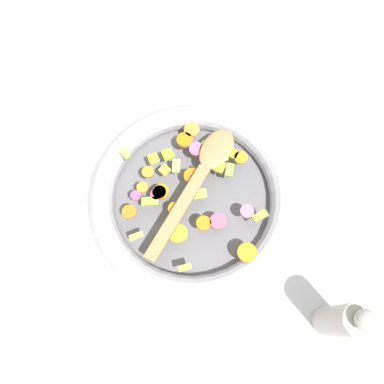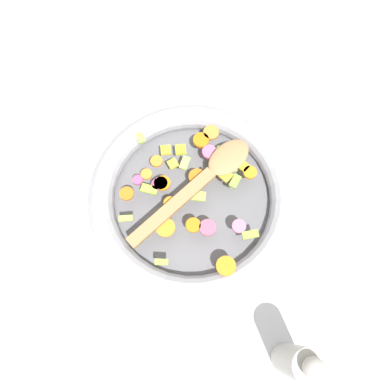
% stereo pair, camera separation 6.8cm
% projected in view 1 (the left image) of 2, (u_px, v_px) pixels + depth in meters
% --- Properties ---
extents(ground_plane, '(4.00, 4.00, 0.00)m').
position_uv_depth(ground_plane, '(192.00, 201.00, 0.73)').
color(ground_plane, silver).
extents(skillet, '(0.40, 0.40, 0.05)m').
position_uv_depth(skillet, '(192.00, 197.00, 0.71)').
color(skillet, slate).
rests_on(skillet, ground_plane).
extents(chopped_vegetables, '(0.28, 0.31, 0.01)m').
position_uv_depth(chopped_vegetables, '(189.00, 188.00, 0.68)').
color(chopped_vegetables, orange).
rests_on(chopped_vegetables, skillet).
extents(wooden_spoon, '(0.29, 0.08, 0.01)m').
position_uv_depth(wooden_spoon, '(200.00, 177.00, 0.68)').
color(wooden_spoon, '#A87F51').
rests_on(wooden_spoon, chopped_vegetables).
extents(pepper_mill, '(0.05, 0.05, 0.18)m').
position_uv_depth(pepper_mill, '(343.00, 321.00, 0.58)').
color(pepper_mill, '#B2ADA3').
rests_on(pepper_mill, ground_plane).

